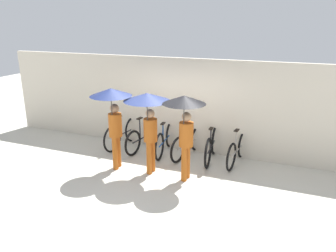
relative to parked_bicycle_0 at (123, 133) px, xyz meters
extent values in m
plane|color=beige|center=(1.64, -1.66, -0.40)|extent=(30.00, 30.00, 0.00)
cube|color=beige|center=(1.64, 0.44, 0.88)|extent=(11.29, 0.12, 2.57)
torus|color=black|center=(0.06, 0.49, -0.02)|extent=(0.15, 0.77, 0.77)
torus|color=black|center=(-0.06, -0.50, -0.02)|extent=(0.15, 0.77, 0.77)
cylinder|color=black|center=(0.00, -0.01, -0.02)|extent=(0.16, 0.99, 0.04)
cylinder|color=black|center=(-0.02, -0.18, 0.26)|extent=(0.04, 0.04, 0.54)
cube|color=black|center=(-0.02, -0.18, 0.54)|extent=(0.11, 0.21, 0.03)
cylinder|color=black|center=(0.06, 0.49, 0.33)|extent=(0.04, 0.04, 0.68)
cylinder|color=black|center=(0.06, 0.49, 0.67)|extent=(0.44, 0.08, 0.03)
torus|color=black|center=(0.73, 0.55, -0.04)|extent=(0.16, 0.71, 0.71)
torus|color=black|center=(0.58, -0.51, -0.04)|extent=(0.16, 0.71, 0.71)
cylinder|color=black|center=(0.66, 0.02, -0.04)|extent=(0.19, 1.07, 0.04)
cylinder|color=black|center=(0.63, -0.17, 0.25)|extent=(0.04, 0.04, 0.59)
cube|color=black|center=(0.63, -0.17, 0.56)|extent=(0.12, 0.21, 0.03)
cylinder|color=black|center=(0.73, 0.55, 0.29)|extent=(0.04, 0.04, 0.66)
cylinder|color=black|center=(0.73, 0.55, 0.62)|extent=(0.44, 0.09, 0.03)
torus|color=black|center=(1.26, 0.49, -0.03)|extent=(0.13, 0.74, 0.74)
torus|color=black|center=(1.36, -0.53, -0.03)|extent=(0.13, 0.74, 0.74)
cylinder|color=#19478C|center=(1.31, -0.02, -0.03)|extent=(0.14, 1.02, 0.04)
cylinder|color=#19478C|center=(1.33, -0.20, 0.23)|extent=(0.04, 0.04, 0.52)
cube|color=black|center=(1.33, -0.20, 0.51)|extent=(0.11, 0.21, 0.03)
cylinder|color=#19478C|center=(1.26, 0.49, 0.27)|extent=(0.04, 0.04, 0.60)
cylinder|color=#19478C|center=(1.26, 0.49, 0.57)|extent=(0.44, 0.07, 0.03)
torus|color=black|center=(2.07, 0.51, -0.05)|extent=(0.20, 0.70, 0.70)
torus|color=black|center=(1.87, -0.50, -0.05)|extent=(0.20, 0.70, 0.70)
cylinder|color=#A59E93|center=(1.97, 0.00, -0.05)|extent=(0.24, 1.01, 0.04)
cylinder|color=#A59E93|center=(1.94, -0.17, 0.22)|extent=(0.04, 0.04, 0.54)
cube|color=black|center=(1.94, -0.17, 0.50)|extent=(0.13, 0.21, 0.03)
cylinder|color=#A59E93|center=(2.07, 0.51, 0.32)|extent=(0.04, 0.04, 0.74)
cylinder|color=#A59E93|center=(2.07, 0.51, 0.69)|extent=(0.44, 0.12, 0.03)
torus|color=black|center=(2.59, 0.43, -0.01)|extent=(0.12, 0.78, 0.77)
torus|color=black|center=(2.67, -0.52, -0.01)|extent=(0.12, 0.78, 0.77)
cylinder|color=black|center=(2.63, -0.04, -0.01)|extent=(0.11, 0.95, 0.04)
cylinder|color=black|center=(2.64, -0.21, 0.25)|extent=(0.04, 0.04, 0.53)
cube|color=black|center=(2.64, -0.21, 0.53)|extent=(0.10, 0.21, 0.03)
cylinder|color=black|center=(2.59, 0.43, 0.30)|extent=(0.04, 0.04, 0.63)
cylinder|color=black|center=(2.59, 0.43, 0.62)|extent=(0.44, 0.06, 0.03)
torus|color=black|center=(3.34, 0.48, -0.05)|extent=(0.13, 0.71, 0.71)
torus|color=black|center=(3.23, -0.46, -0.05)|extent=(0.13, 0.71, 0.71)
cylinder|color=#A59E93|center=(3.29, 0.01, -0.05)|extent=(0.14, 0.95, 0.04)
cylinder|color=#A59E93|center=(3.27, -0.16, 0.24)|extent=(0.04, 0.04, 0.58)
cube|color=black|center=(3.27, -0.16, 0.55)|extent=(0.11, 0.21, 0.03)
cylinder|color=#A59E93|center=(3.34, 0.48, 0.30)|extent=(0.04, 0.04, 0.70)
cylinder|color=#A59E93|center=(3.34, 0.48, 0.65)|extent=(0.44, 0.08, 0.03)
cylinder|color=#B25619|center=(0.56, -1.26, 0.02)|extent=(0.13, 0.13, 0.83)
cylinder|color=#B25619|center=(0.58, -1.44, 0.02)|extent=(0.13, 0.13, 0.83)
cylinder|color=#B25619|center=(0.57, -1.35, 0.72)|extent=(0.32, 0.32, 0.57)
sphere|color=tan|center=(0.57, -1.35, 1.13)|extent=(0.22, 0.22, 0.22)
cylinder|color=#332D28|center=(0.59, -1.49, 1.10)|extent=(0.02, 0.02, 0.71)
cone|color=#19234C|center=(0.59, -1.49, 1.55)|extent=(0.98, 0.98, 0.18)
cylinder|color=#B25619|center=(1.47, -1.18, 0.00)|extent=(0.13, 0.13, 0.81)
cylinder|color=#B25619|center=(1.46, -1.36, 0.00)|extent=(0.13, 0.13, 0.81)
cylinder|color=#B25619|center=(1.46, -1.27, 0.68)|extent=(0.32, 0.32, 0.55)
sphere|color=tan|center=(1.46, -1.27, 1.08)|extent=(0.21, 0.21, 0.21)
cylinder|color=#332D28|center=(1.46, -1.41, 1.05)|extent=(0.02, 0.02, 0.69)
cone|color=#19234C|center=(1.46, -1.41, 1.49)|extent=(1.05, 1.05, 0.18)
cylinder|color=#B25619|center=(2.36, -1.21, 0.01)|extent=(0.13, 0.13, 0.82)
cylinder|color=#B25619|center=(2.34, -1.39, 0.01)|extent=(0.13, 0.13, 0.82)
cylinder|color=#B25619|center=(2.35, -1.30, 0.70)|extent=(0.32, 0.32, 0.56)
sphere|color=tan|center=(2.35, -1.30, 1.10)|extent=(0.21, 0.21, 0.21)
cylinder|color=#332D28|center=(2.34, -1.44, 1.08)|extent=(0.02, 0.02, 0.70)
cone|color=black|center=(2.34, -1.44, 1.52)|extent=(0.94, 0.94, 0.18)
camera|label=1|loc=(4.52, -7.81, 3.12)|focal=35.00mm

